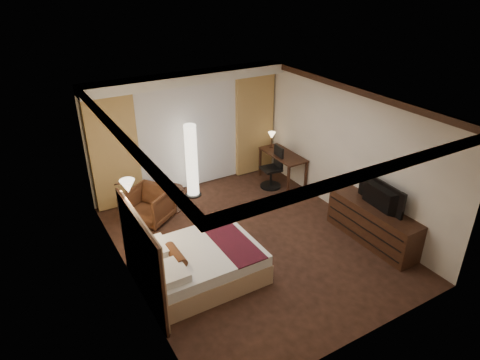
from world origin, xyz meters
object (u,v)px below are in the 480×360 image
desk (282,168)px  television (377,192)px  office_chair (271,167)px  bed (201,264)px  side_table (172,199)px  dresser (372,224)px  floor_lamp (192,161)px  armchair (149,204)px

desk → television: bearing=-89.6°
desk → office_chair: 0.38m
television → bed: bearing=83.0°
bed → side_table: bed is taller
office_chair → dresser: size_ratio=0.53×
floor_lamp → office_chair: bearing=-17.8°
bed → side_table: size_ratio=3.52×
bed → desk: size_ratio=1.50×
bed → television: bearing=-11.6°
floor_lamp → desk: size_ratio=1.34×
side_table → television: (2.78, -2.93, 0.79)m
bed → desk: desk is taller
floor_lamp → office_chair: floor_lamp is taller
side_table → office_chair: office_chair is taller
armchair → dresser: (3.36, -2.79, -0.03)m
television → armchair: bearing=54.7°
office_chair → television: television is taller
armchair → dresser: bearing=15.5°
desk → floor_lamp: bearing=166.4°
bed → side_table: (0.43, 2.27, -0.01)m
office_chair → television: size_ratio=0.90×
armchair → dresser: armchair is taller
armchair → floor_lamp: size_ratio=0.47×
office_chair → desk: bearing=13.4°
armchair → television: (3.33, -2.79, 0.67)m
dresser → television: bearing=180.0°
bed → office_chair: office_chair is taller
bed → floor_lamp: size_ratio=1.11×
desk → dresser: bearing=-89.0°
floor_lamp → office_chair: size_ratio=1.69×
office_chair → side_table: bearing=-178.2°
dresser → office_chair: bearing=98.3°
bed → side_table: 2.31m
armchair → desk: armchair is taller
floor_lamp → television: floor_lamp is taller
armchair → floor_lamp: bearing=79.5°
floor_lamp → side_table: bearing=-148.5°
side_table → television: size_ratio=0.48×
office_chair → dresser: office_chair is taller
armchair → side_table: 0.58m
office_chair → television: (0.38, -2.78, 0.56)m
armchair → dresser: 4.37m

